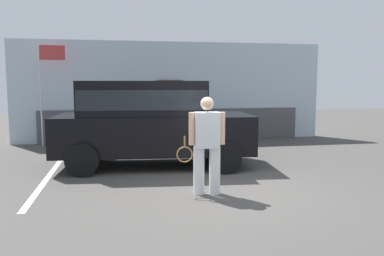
% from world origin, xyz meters
% --- Properties ---
extents(ground_plane, '(40.00, 40.00, 0.00)m').
position_xyz_m(ground_plane, '(0.00, 0.00, 0.00)').
color(ground_plane, '#423F3D').
extents(parking_stripe_0, '(0.12, 4.40, 0.01)m').
position_xyz_m(parking_stripe_0, '(-3.37, 1.50, 0.00)').
color(parking_stripe_0, silver).
rests_on(parking_stripe_0, ground_plane).
extents(house_frontage, '(10.71, 0.40, 3.40)m').
position_xyz_m(house_frontage, '(-0.00, 6.61, 1.60)').
color(house_frontage, silver).
rests_on(house_frontage, ground_plane).
extents(parked_suv, '(4.75, 2.50, 2.05)m').
position_xyz_m(parked_suv, '(-1.12, 2.44, 1.15)').
color(parked_suv, black).
rests_on(parked_suv, ground_plane).
extents(tennis_player_man, '(0.90, 0.30, 1.76)m').
position_xyz_m(tennis_player_man, '(-0.32, -0.16, 0.91)').
color(tennis_player_man, white).
rests_on(tennis_player_man, ground_plane).
extents(potted_plant_by_porch, '(0.72, 0.72, 0.95)m').
position_xyz_m(potted_plant_by_porch, '(1.89, 5.48, 0.53)').
color(potted_plant_by_porch, brown).
rests_on(potted_plant_by_porch, ground_plane).
extents(flag_pole, '(0.80, 0.09, 3.21)m').
position_xyz_m(flag_pole, '(-4.07, 5.99, 2.21)').
color(flag_pole, silver).
rests_on(flag_pole, ground_plane).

